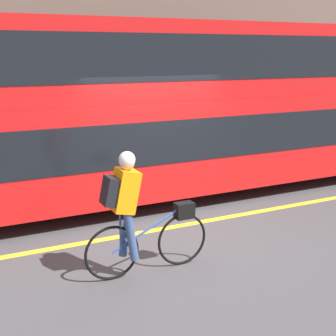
{
  "coord_description": "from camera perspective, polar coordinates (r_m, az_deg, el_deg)",
  "views": [
    {
      "loc": [
        -3.27,
        -6.85,
        2.9
      ],
      "look_at": [
        0.02,
        -0.12,
        1.03
      ],
      "focal_mm": 50.0,
      "sensor_mm": 36.0,
      "label": 1
    }
  ],
  "objects": [
    {
      "name": "ground_plane",
      "position": [
        8.13,
        -0.51,
        -6.86
      ],
      "size": [
        80.0,
        80.0,
        0.0
      ],
      "primitive_type": "plane",
      "color": "#424244"
    },
    {
      "name": "road_center_line",
      "position": [
        7.96,
        0.08,
        -7.28
      ],
      "size": [
        50.0,
        0.14,
        0.01
      ],
      "primitive_type": "cube",
      "color": "yellow",
      "rests_on": "ground_plane"
    },
    {
      "name": "sidewalk_curb",
      "position": [
        13.48,
        -11.45,
        1.66
      ],
      "size": [
        60.0,
        2.04,
        0.15
      ],
      "color": "gray",
      "rests_on": "ground_plane"
    },
    {
      "name": "building_facade",
      "position": [
        14.36,
        -13.5,
        17.98
      ],
      "size": [
        60.0,
        0.3,
        7.96
      ],
      "color": "brown",
      "rests_on": "ground_plane"
    },
    {
      "name": "bus",
      "position": [
        9.91,
        5.15,
        8.26
      ],
      "size": [
        10.69,
        2.54,
        3.43
      ],
      "color": "black",
      "rests_on": "ground_plane"
    },
    {
      "name": "cyclist_on_bike",
      "position": [
        6.08,
        -4.03,
        -5.15
      ],
      "size": [
        1.76,
        0.32,
        1.69
      ],
      "color": "black",
      "rests_on": "ground_plane"
    }
  ]
}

